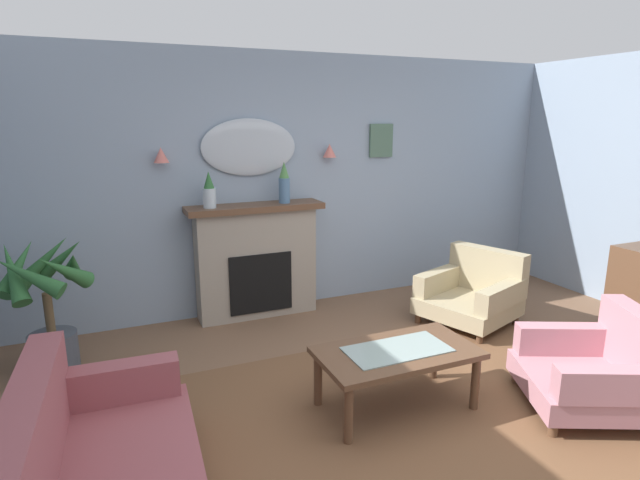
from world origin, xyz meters
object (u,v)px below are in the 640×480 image
(framed_picture, at_px, (381,141))
(mantel_vase_right, at_px, (209,192))
(armchair_in_corner, at_px, (600,369))
(mantel_vase_left, at_px, (284,184))
(fireplace, at_px, (257,262))
(wall_sconce_left, at_px, (161,155))
(armchair_by_coffee_table, at_px, (473,292))
(coffee_table, at_px, (397,357))
(potted_plant_tall_palm, at_px, (48,301))
(wall_mirror, at_px, (249,147))
(wall_sconce_right, at_px, (330,151))

(framed_picture, bearing_deg, mantel_vase_right, -174.73)
(armchair_in_corner, bearing_deg, mantel_vase_left, 117.61)
(fireplace, distance_m, wall_sconce_left, 1.38)
(fireplace, relative_size, framed_picture, 3.78)
(armchair_by_coffee_table, bearing_deg, fireplace, 152.25)
(coffee_table, bearing_deg, mantel_vase_right, 112.19)
(framed_picture, bearing_deg, potted_plant_tall_palm, -168.68)
(mantel_vase_left, xyz_separation_m, potted_plant_tall_palm, (-2.15, -0.49, -0.76))
(armchair_in_corner, bearing_deg, wall_mirror, 120.91)
(wall_mirror, distance_m, armchair_in_corner, 3.54)
(wall_sconce_left, xyz_separation_m, armchair_by_coffee_table, (2.78, -1.11, -1.35))
(armchair_by_coffee_table, bearing_deg, framed_picture, 110.20)
(wall_sconce_right, height_order, potted_plant_tall_palm, wall_sconce_right)
(wall_mirror, height_order, wall_sconce_right, wall_mirror)
(mantel_vase_left, distance_m, wall_mirror, 0.50)
(fireplace, distance_m, potted_plant_tall_palm, 1.92)
(fireplace, height_order, wall_mirror, wall_mirror)
(armchair_by_coffee_table, bearing_deg, mantel_vase_left, 148.80)
(mantel_vase_left, bearing_deg, wall_sconce_left, 174.04)
(framed_picture, bearing_deg, wall_mirror, -179.62)
(mantel_vase_right, distance_m, wall_sconce_right, 1.35)
(mantel_vase_left, distance_m, potted_plant_tall_palm, 2.33)
(framed_picture, distance_m, potted_plant_tall_palm, 3.61)
(wall_sconce_left, bearing_deg, wall_sconce_right, 0.00)
(mantel_vase_left, xyz_separation_m, coffee_table, (0.08, -2.05, -0.97))
(wall_mirror, bearing_deg, mantel_vase_left, -29.54)
(mantel_vase_right, height_order, wall_mirror, wall_mirror)
(mantel_vase_right, relative_size, potted_plant_tall_palm, 0.31)
(wall_mirror, xyz_separation_m, wall_sconce_right, (0.85, -0.05, -0.05))
(wall_sconce_right, bearing_deg, coffee_table, -102.12)
(wall_mirror, bearing_deg, wall_sconce_right, -3.37)
(mantel_vase_left, distance_m, wall_sconce_left, 1.20)
(mantel_vase_right, xyz_separation_m, framed_picture, (1.95, 0.18, 0.43))
(wall_mirror, height_order, armchair_in_corner, wall_mirror)
(wall_sconce_left, bearing_deg, armchair_in_corner, -47.37)
(framed_picture, bearing_deg, armchair_by_coffee_table, -69.80)
(fireplace, bearing_deg, wall_mirror, 90.00)
(mantel_vase_right, bearing_deg, potted_plant_tall_palm, -160.69)
(wall_sconce_right, relative_size, framed_picture, 0.39)
(framed_picture, bearing_deg, fireplace, -174.23)
(fireplace, distance_m, framed_picture, 1.91)
(wall_sconce_left, distance_m, framed_picture, 2.35)
(armchair_by_coffee_table, distance_m, potted_plant_tall_palm, 3.82)
(armchair_in_corner, bearing_deg, coffee_table, 156.13)
(wall_mirror, xyz_separation_m, potted_plant_tall_palm, (-1.85, -0.66, -1.12))
(mantel_vase_left, bearing_deg, armchair_by_coffee_table, -31.20)
(potted_plant_tall_palm, bearing_deg, armchair_in_corner, -31.12)
(framed_picture, bearing_deg, coffee_table, -116.60)
(wall_sconce_right, distance_m, coffee_table, 2.56)
(wall_sconce_left, distance_m, potted_plant_tall_palm, 1.59)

